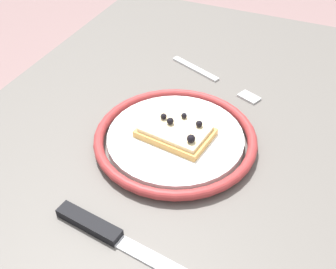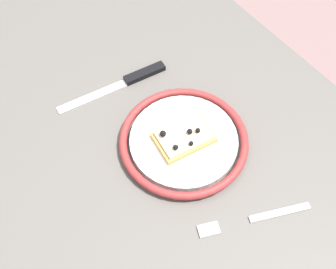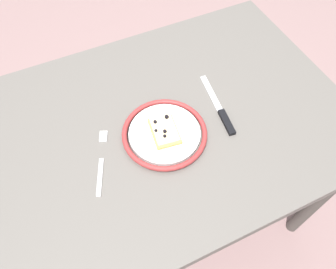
{
  "view_description": "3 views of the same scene",
  "coord_description": "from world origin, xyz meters",
  "px_view_note": "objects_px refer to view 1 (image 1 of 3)",
  "views": [
    {
      "loc": [
        0.4,
        0.13,
        1.15
      ],
      "look_at": [
        -0.04,
        -0.06,
        0.74
      ],
      "focal_mm": 45.1,
      "sensor_mm": 36.0,
      "label": 1
    },
    {
      "loc": [
        -0.37,
        0.23,
        1.44
      ],
      "look_at": [
        -0.02,
        -0.03,
        0.75
      ],
      "focal_mm": 47.24,
      "sensor_mm": 36.0,
      "label": 2
    },
    {
      "loc": [
        -0.25,
        -0.51,
        1.5
      ],
      "look_at": [
        -0.04,
        -0.07,
        0.75
      ],
      "focal_mm": 34.58,
      "sensor_mm": 36.0,
      "label": 3
    }
  ],
  "objects_px": {
    "knife": "(111,235)",
    "fork": "(214,79)",
    "dining_table": "(194,209)",
    "plate": "(175,139)",
    "pizza_slice_near": "(176,131)"
  },
  "relations": [
    {
      "from": "dining_table",
      "to": "pizza_slice_near",
      "type": "distance_m",
      "value": 0.13
    },
    {
      "from": "dining_table",
      "to": "fork",
      "type": "relative_size",
      "value": 5.61
    },
    {
      "from": "dining_table",
      "to": "plate",
      "type": "bearing_deg",
      "value": -128.76
    },
    {
      "from": "pizza_slice_near",
      "to": "knife",
      "type": "height_order",
      "value": "pizza_slice_near"
    },
    {
      "from": "dining_table",
      "to": "plate",
      "type": "height_order",
      "value": "plate"
    },
    {
      "from": "dining_table",
      "to": "knife",
      "type": "distance_m",
      "value": 0.18
    },
    {
      "from": "fork",
      "to": "dining_table",
      "type": "bearing_deg",
      "value": 12.86
    },
    {
      "from": "dining_table",
      "to": "fork",
      "type": "height_order",
      "value": "fork"
    },
    {
      "from": "pizza_slice_near",
      "to": "knife",
      "type": "relative_size",
      "value": 0.47
    },
    {
      "from": "knife",
      "to": "dining_table",
      "type": "bearing_deg",
      "value": 159.7
    },
    {
      "from": "knife",
      "to": "plate",
      "type": "bearing_deg",
      "value": 178.35
    },
    {
      "from": "fork",
      "to": "knife",
      "type": "bearing_deg",
      "value": -0.28
    },
    {
      "from": "knife",
      "to": "fork",
      "type": "height_order",
      "value": "knife"
    },
    {
      "from": "plate",
      "to": "fork",
      "type": "xyz_separation_m",
      "value": [
        -0.19,
        -0.0,
        -0.01
      ]
    },
    {
      "from": "knife",
      "to": "fork",
      "type": "distance_m",
      "value": 0.38
    }
  ]
}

